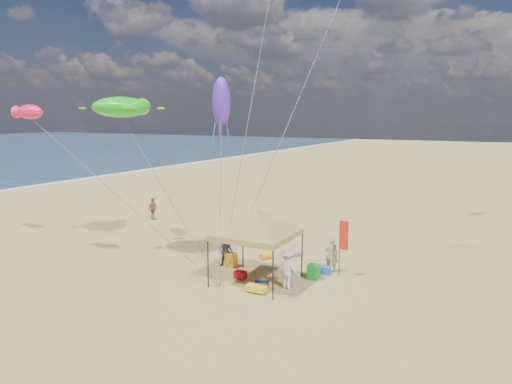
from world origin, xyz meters
TOP-DOWN VIEW (x-y plane):
  - ground at (0.00, 0.00)m, footprint 280.00×280.00m
  - canopy_tent at (0.59, 1.94)m, footprint 6.43×6.43m
  - feather_flag at (3.80, 4.57)m, footprint 0.42×0.07m
  - cooler_red at (-0.28, 1.97)m, footprint 0.54×0.38m
  - cooler_blue at (2.95, 4.48)m, footprint 0.54×0.38m
  - bag_navy at (1.19, 1.36)m, footprint 0.69×0.54m
  - bag_orange at (-0.66, 5.27)m, footprint 0.54×0.69m
  - chair_green at (2.74, 3.58)m, footprint 0.50×0.50m
  - chair_yellow at (-1.60, 3.30)m, footprint 0.50×0.50m
  - crate_grey at (1.29, 1.30)m, footprint 0.34×0.30m
  - beach_cart at (1.21, 0.78)m, footprint 0.90×0.50m
  - person_near_a at (3.12, 4.97)m, footprint 0.71×0.56m
  - person_near_b at (-1.82, 3.17)m, footprint 0.89×0.75m
  - person_near_c at (2.18, 1.88)m, footprint 1.20×0.74m
  - person_far_a at (-12.49, 10.12)m, footprint 0.46×0.97m
  - turtle_kite at (-8.12, 2.78)m, footprint 3.88×3.41m
  - fish_kite at (-12.55, 0.58)m, footprint 1.93×1.25m
  - squid_kite at (-2.38, 3.78)m, footprint 1.02×1.02m

SIDE VIEW (x-z plane):
  - ground at x=0.00m, z-range 0.00..0.00m
  - crate_grey at x=1.29m, z-range 0.00..0.28m
  - bag_navy at x=1.19m, z-range 0.00..0.36m
  - bag_orange at x=-0.66m, z-range 0.00..0.36m
  - cooler_red at x=-0.28m, z-range 0.00..0.38m
  - cooler_blue at x=2.95m, z-range 0.00..0.38m
  - beach_cart at x=1.21m, z-range 0.08..0.32m
  - chair_green at x=2.74m, z-range 0.00..0.70m
  - chair_yellow at x=-1.60m, z-range 0.00..0.70m
  - person_far_a at x=-12.49m, z-range 0.00..1.62m
  - person_near_b at x=-1.82m, z-range 0.00..1.62m
  - person_near_a at x=3.12m, z-range 0.00..1.72m
  - person_near_c at x=2.18m, z-range 0.00..1.81m
  - feather_flag at x=3.80m, z-range 0.47..3.22m
  - canopy_tent at x=0.59m, z-range 1.32..5.28m
  - fish_kite at x=-12.55m, z-range 7.37..8.16m
  - turtle_kite at x=-8.12m, z-range 7.46..8.56m
  - squid_kite at x=-2.38m, z-range 7.05..9.47m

